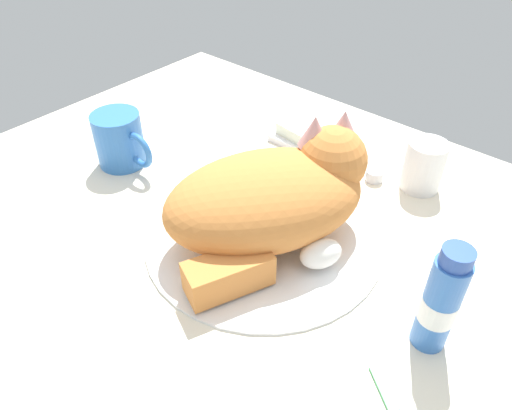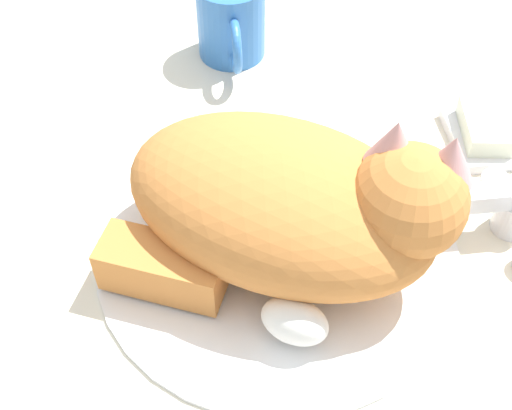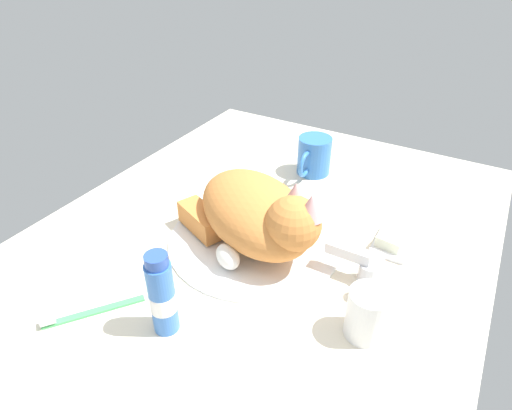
{
  "view_description": "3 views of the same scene",
  "coord_description": "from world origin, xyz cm",
  "px_view_note": "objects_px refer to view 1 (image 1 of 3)",
  "views": [
    {
      "loc": [
        31.59,
        -38.36,
        46.37
      ],
      "look_at": [
        -2.11,
        0.72,
        4.28
      ],
      "focal_mm": 34.01,
      "sensor_mm": 36.0,
      "label": 1
    },
    {
      "loc": [
        36.55,
        -6.36,
        49.37
      ],
      "look_at": [
        -0.91,
        -1.87,
        5.48
      ],
      "focal_mm": 47.18,
      "sensor_mm": 36.0,
      "label": 2
    },
    {
      "loc": [
        56.43,
        32.78,
        51.61
      ],
      "look_at": [
        -2.19,
        -1.07,
        6.55
      ],
      "focal_mm": 30.44,
      "sensor_mm": 36.0,
      "label": 3
    }
  ],
  "objects_px": {
    "coffee_mug": "(120,140)",
    "toothpaste_bottle": "(440,302)",
    "faucet": "(347,160)",
    "soap_bar": "(299,131)",
    "cat": "(276,195)",
    "rinse_cup": "(424,166)"
  },
  "relations": [
    {
      "from": "faucet",
      "to": "toothpaste_bottle",
      "type": "xyz_separation_m",
      "value": [
        0.25,
        -0.22,
        0.04
      ]
    },
    {
      "from": "cat",
      "to": "toothpaste_bottle",
      "type": "xyz_separation_m",
      "value": [
        0.24,
        -0.02,
        -0.01
      ]
    },
    {
      "from": "faucet",
      "to": "rinse_cup",
      "type": "relative_size",
      "value": 1.52
    },
    {
      "from": "faucet",
      "to": "cat",
      "type": "height_order",
      "value": "cat"
    },
    {
      "from": "coffee_mug",
      "to": "toothpaste_bottle",
      "type": "bearing_deg",
      "value": 0.31
    },
    {
      "from": "cat",
      "to": "soap_bar",
      "type": "relative_size",
      "value": 4.45
    },
    {
      "from": "faucet",
      "to": "cat",
      "type": "relative_size",
      "value": 0.38
    },
    {
      "from": "rinse_cup",
      "to": "toothpaste_bottle",
      "type": "height_order",
      "value": "toothpaste_bottle"
    },
    {
      "from": "rinse_cup",
      "to": "faucet",
      "type": "bearing_deg",
      "value": -159.32
    },
    {
      "from": "cat",
      "to": "rinse_cup",
      "type": "bearing_deg",
      "value": 66.8
    },
    {
      "from": "soap_bar",
      "to": "toothpaste_bottle",
      "type": "relative_size",
      "value": 0.51
    },
    {
      "from": "toothpaste_bottle",
      "to": "rinse_cup",
      "type": "bearing_deg",
      "value": 117.95
    },
    {
      "from": "faucet",
      "to": "soap_bar",
      "type": "relative_size",
      "value": 1.7
    },
    {
      "from": "faucet",
      "to": "toothpaste_bottle",
      "type": "relative_size",
      "value": 0.87
    },
    {
      "from": "faucet",
      "to": "coffee_mug",
      "type": "xyz_separation_m",
      "value": [
        -0.3,
        -0.22,
        0.02
      ]
    },
    {
      "from": "cat",
      "to": "soap_bar",
      "type": "distance_m",
      "value": 0.26
    },
    {
      "from": "cat",
      "to": "coffee_mug",
      "type": "xyz_separation_m",
      "value": [
        -0.31,
        -0.03,
        -0.03
      ]
    },
    {
      "from": "faucet",
      "to": "cat",
      "type": "distance_m",
      "value": 0.2
    },
    {
      "from": "rinse_cup",
      "to": "soap_bar",
      "type": "xyz_separation_m",
      "value": [
        -0.22,
        -0.02,
        -0.02
      ]
    },
    {
      "from": "cat",
      "to": "rinse_cup",
      "type": "relative_size",
      "value": 3.99
    },
    {
      "from": "faucet",
      "to": "coffee_mug",
      "type": "relative_size",
      "value": 1.01
    },
    {
      "from": "faucet",
      "to": "toothpaste_bottle",
      "type": "height_order",
      "value": "toothpaste_bottle"
    }
  ]
}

